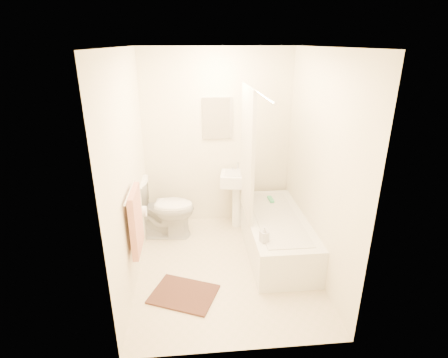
{
  "coord_description": "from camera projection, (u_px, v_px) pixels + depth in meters",
  "views": [
    {
      "loc": [
        -0.34,
        -3.4,
        2.45
      ],
      "look_at": [
        0.0,
        0.25,
        1.0
      ],
      "focal_mm": 28.0,
      "sensor_mm": 36.0,
      "label": 1
    }
  ],
  "objects": [
    {
      "name": "floor",
      "position": [
        226.0,
        266.0,
        4.08
      ],
      "size": [
        2.4,
        2.4,
        0.0
      ],
      "primitive_type": "plane",
      "color": "beige",
      "rests_on": "ground"
    },
    {
      "name": "ceiling",
      "position": [
        227.0,
        47.0,
        3.2
      ],
      "size": [
        2.4,
        2.4,
        0.0
      ],
      "primitive_type": "plane",
      "color": "white",
      "rests_on": "ground"
    },
    {
      "name": "wall_back",
      "position": [
        218.0,
        140.0,
        4.75
      ],
      "size": [
        2.0,
        0.02,
        2.4
      ],
      "primitive_type": "cube",
      "color": "beige",
      "rests_on": "ground"
    },
    {
      "name": "wall_left",
      "position": [
        129.0,
        173.0,
        3.55
      ],
      "size": [
        0.02,
        2.4,
        2.4
      ],
      "primitive_type": "cube",
      "color": "beige",
      "rests_on": "ground"
    },
    {
      "name": "wall_right",
      "position": [
        319.0,
        167.0,
        3.73
      ],
      "size": [
        0.02,
        2.4,
        2.4
      ],
      "primitive_type": "cube",
      "color": "beige",
      "rests_on": "ground"
    },
    {
      "name": "mirror",
      "position": [
        217.0,
        118.0,
        4.62
      ],
      "size": [
        0.4,
        0.03,
        0.55
      ],
      "primitive_type": "cube",
      "color": "white",
      "rests_on": "wall_back"
    },
    {
      "name": "curtain_rod",
      "position": [
        255.0,
        90.0,
        3.46
      ],
      "size": [
        0.03,
        1.7,
        0.03
      ],
      "primitive_type": "cylinder",
      "rotation": [
        1.57,
        0.0,
        0.0
      ],
      "color": "silver",
      "rests_on": "wall_back"
    },
    {
      "name": "shower_curtain",
      "position": [
        247.0,
        153.0,
        4.12
      ],
      "size": [
        0.04,
        0.8,
        1.55
      ],
      "primitive_type": "cube",
      "color": "silver",
      "rests_on": "curtain_rod"
    },
    {
      "name": "towel_bar",
      "position": [
        130.0,
        192.0,
        3.36
      ],
      "size": [
        0.02,
        0.6,
        0.02
      ],
      "primitive_type": "cylinder",
      "rotation": [
        1.57,
        0.0,
        0.0
      ],
      "color": "silver",
      "rests_on": "wall_left"
    },
    {
      "name": "towel",
      "position": [
        136.0,
        221.0,
        3.48
      ],
      "size": [
        0.06,
        0.45,
        0.66
      ],
      "primitive_type": "cube",
      "color": "#CC7266",
      "rests_on": "towel_bar"
    },
    {
      "name": "toilet_paper",
      "position": [
        141.0,
        211.0,
        3.85
      ],
      "size": [
        0.11,
        0.12,
        0.12
      ],
      "primitive_type": "cylinder",
      "rotation": [
        0.0,
        1.57,
        0.0
      ],
      "color": "white",
      "rests_on": "wall_left"
    },
    {
      "name": "toilet",
      "position": [
        164.0,
        208.0,
        4.61
      ],
      "size": [
        0.85,
        0.53,
        0.8
      ],
      "primitive_type": "imported",
      "rotation": [
        0.0,
        0.0,
        1.47
      ],
      "color": "white",
      "rests_on": "floor"
    },
    {
      "name": "sink",
      "position": [
        237.0,
        198.0,
        4.82
      ],
      "size": [
        0.5,
        0.42,
        0.87
      ],
      "primitive_type": null,
      "rotation": [
        0.0,
        0.0,
        -0.16
      ],
      "color": "white",
      "rests_on": "floor"
    },
    {
      "name": "bathtub",
      "position": [
        275.0,
        234.0,
        4.33
      ],
      "size": [
        0.71,
        1.62,
        0.46
      ],
      "primitive_type": null,
      "color": "white",
      "rests_on": "floor"
    },
    {
      "name": "bath_mat",
      "position": [
        184.0,
        294.0,
        3.61
      ],
      "size": [
        0.78,
        0.69,
        0.02
      ],
      "primitive_type": "cube",
      "rotation": [
        0.0,
        0.0,
        -0.4
      ],
      "color": "#492819",
      "rests_on": "floor"
    },
    {
      "name": "soap_bottle",
      "position": [
        264.0,
        234.0,
        3.7
      ],
      "size": [
        0.1,
        0.1,
        0.18
      ],
      "primitive_type": "imported",
      "rotation": [
        0.0,
        0.0,
        0.3
      ],
      "color": "white",
      "rests_on": "bathtub"
    },
    {
      "name": "scrub_brush",
      "position": [
        271.0,
        200.0,
        4.68
      ],
      "size": [
        0.06,
        0.18,
        0.04
      ],
      "primitive_type": "cube",
      "rotation": [
        0.0,
        0.0,
        0.04
      ],
      "color": "#42BB74",
      "rests_on": "bathtub"
    }
  ]
}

